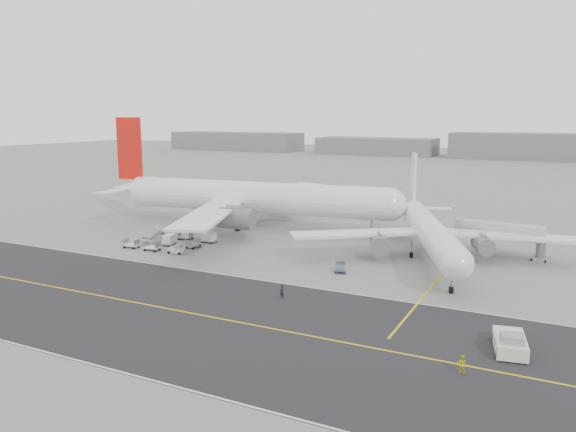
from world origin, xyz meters
The scene contains 11 objects.
ground centered at (0.00, 0.00, 0.00)m, with size 700.00×700.00×0.00m, color gray.
taxiway centered at (5.02, -17.98, 0.01)m, with size 220.00×59.00×0.03m.
horizon_buildings centered at (30.00, 260.00, 0.00)m, with size 520.00×28.00×28.00m, color slate, non-canonical shape.
airliner_a centered at (-14.21, 29.98, 6.65)m, with size 66.92×65.87×23.12m.
airliner_b centered at (25.90, 21.40, 4.68)m, with size 43.74×44.65×16.21m.
pushback_tug centered at (41.92, -12.66, 0.95)m, with size 4.05×8.19×2.31m.
jet_bridge centered at (36.33, 28.84, 4.02)m, with size 15.45×4.86×5.76m.
gse_cluster centered at (-18.72, 9.76, 0.00)m, with size 17.97×17.35×2.08m, color gray, non-canonical shape.
stray_dolly centered at (15.91, 6.88, 0.00)m, with size 1.51×2.46×1.51m, color silver, non-canonical shape.
ground_crew_a centered at (13.70, -8.14, 0.95)m, with size 0.69×0.45×1.90m, color black.
ground_crew_b centered at (38.40, -19.74, 0.90)m, with size 0.88×0.68×1.80m, color gold.
Camera 1 is at (45.88, -70.36, 23.56)m, focal length 35.00 mm.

